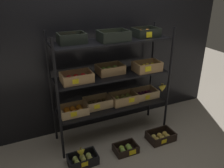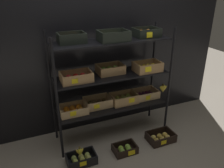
# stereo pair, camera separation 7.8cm
# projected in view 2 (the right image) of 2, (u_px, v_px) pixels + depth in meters

# --- Properties ---
(ground_plane) EXTENTS (10.00, 10.00, 0.00)m
(ground_plane) POSITION_uv_depth(u_px,v_px,m) (112.00, 133.00, 3.38)
(ground_plane) COLOR gray
(storefront_wall) EXTENTS (3.93, 0.12, 2.32)m
(storefront_wall) POSITION_uv_depth(u_px,v_px,m) (101.00, 50.00, 3.26)
(storefront_wall) COLOR black
(storefront_wall) RESTS_ON ground_plane
(display_rack) EXTENTS (1.66, 0.47, 1.53)m
(display_rack) POSITION_uv_depth(u_px,v_px,m) (113.00, 76.00, 3.02)
(display_rack) COLOR black
(display_rack) RESTS_ON ground_plane
(crate_ground_pear) EXTENTS (0.36, 0.23, 0.12)m
(crate_ground_pear) POSITION_uv_depth(u_px,v_px,m) (81.00, 159.00, 2.81)
(crate_ground_pear) COLOR black
(crate_ground_pear) RESTS_ON ground_plane
(crate_ground_apple_green) EXTENTS (0.30, 0.22, 0.10)m
(crate_ground_apple_green) POSITION_uv_depth(u_px,v_px,m) (125.00, 149.00, 3.00)
(crate_ground_apple_green) COLOR black
(crate_ground_apple_green) RESTS_ON ground_plane
(crate_ground_apple_gold) EXTENTS (0.37, 0.26, 0.12)m
(crate_ground_apple_gold) POSITION_uv_depth(u_px,v_px,m) (161.00, 138.00, 3.21)
(crate_ground_apple_gold) COLOR black
(crate_ground_apple_gold) RESTS_ON ground_plane
(banana_bunch_loose) EXTENTS (0.11, 0.04, 0.12)m
(banana_bunch_loose) POSITION_uv_depth(u_px,v_px,m) (80.00, 152.00, 2.75)
(banana_bunch_loose) COLOR brown
(banana_bunch_loose) RESTS_ON crate_ground_pear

